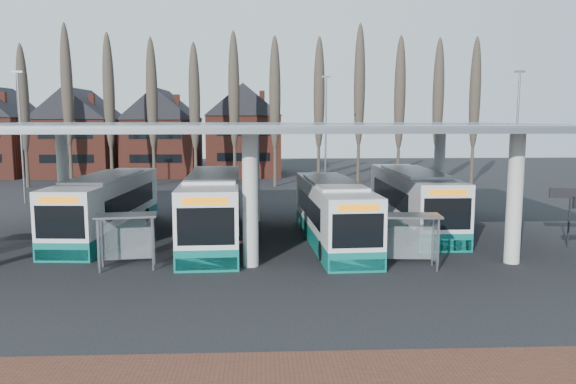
{
  "coord_description": "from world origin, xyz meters",
  "views": [
    {
      "loc": [
        0.55,
        -22.22,
        6.64
      ],
      "look_at": [
        1.89,
        7.0,
        2.76
      ],
      "focal_mm": 35.0,
      "sensor_mm": 36.0,
      "label": 1
    }
  ],
  "objects_px": {
    "bus_0": "(107,207)",
    "bus_1": "(213,209)",
    "bus_2": "(333,213)",
    "bus_3": "(413,201)",
    "shelter_1": "(127,229)",
    "shelter_2": "(410,229)"
  },
  "relations": [
    {
      "from": "bus_0",
      "to": "bus_1",
      "type": "xyz_separation_m",
      "value": [
        6.16,
        -1.55,
        0.1
      ]
    },
    {
      "from": "bus_1",
      "to": "bus_2",
      "type": "distance_m",
      "value": 6.5
    },
    {
      "from": "bus_0",
      "to": "bus_2",
      "type": "relative_size",
      "value": 1.03
    },
    {
      "from": "bus_0",
      "to": "bus_3",
      "type": "distance_m",
      "value": 17.97
    },
    {
      "from": "shelter_1",
      "to": "shelter_2",
      "type": "xyz_separation_m",
      "value": [
        12.52,
        -0.53,
        -0.01
      ]
    },
    {
      "from": "bus_1",
      "to": "bus_2",
      "type": "height_order",
      "value": "bus_1"
    },
    {
      "from": "bus_0",
      "to": "shelter_2",
      "type": "bearing_deg",
      "value": -22.91
    },
    {
      "from": "bus_1",
      "to": "shelter_1",
      "type": "xyz_separation_m",
      "value": [
        -3.33,
        -5.67,
        0.05
      ]
    },
    {
      "from": "bus_2",
      "to": "bus_0",
      "type": "bearing_deg",
      "value": 165.79
    },
    {
      "from": "bus_1",
      "to": "shelter_2",
      "type": "xyz_separation_m",
      "value": [
        9.19,
        -6.2,
        0.04
      ]
    },
    {
      "from": "bus_0",
      "to": "shelter_2",
      "type": "height_order",
      "value": "bus_0"
    },
    {
      "from": "bus_3",
      "to": "bus_1",
      "type": "bearing_deg",
      "value": -166.44
    },
    {
      "from": "bus_2",
      "to": "shelter_2",
      "type": "height_order",
      "value": "bus_2"
    },
    {
      "from": "bus_2",
      "to": "bus_3",
      "type": "distance_m",
      "value": 6.53
    },
    {
      "from": "shelter_1",
      "to": "shelter_2",
      "type": "distance_m",
      "value": 12.53
    },
    {
      "from": "bus_1",
      "to": "shelter_2",
      "type": "distance_m",
      "value": 11.09
    },
    {
      "from": "bus_3",
      "to": "shelter_2",
      "type": "xyz_separation_m",
      "value": [
        -2.58,
        -9.03,
        0.1
      ]
    },
    {
      "from": "shelter_1",
      "to": "bus_0",
      "type": "bearing_deg",
      "value": 103.09
    },
    {
      "from": "shelter_1",
      "to": "shelter_2",
      "type": "relative_size",
      "value": 1.03
    },
    {
      "from": "bus_0",
      "to": "shelter_1",
      "type": "xyz_separation_m",
      "value": [
        2.83,
        -7.23,
        0.15
      ]
    },
    {
      "from": "bus_1",
      "to": "shelter_1",
      "type": "relative_size",
      "value": 4.76
    },
    {
      "from": "shelter_1",
      "to": "bus_1",
      "type": "bearing_deg",
      "value": 51.3
    }
  ]
}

